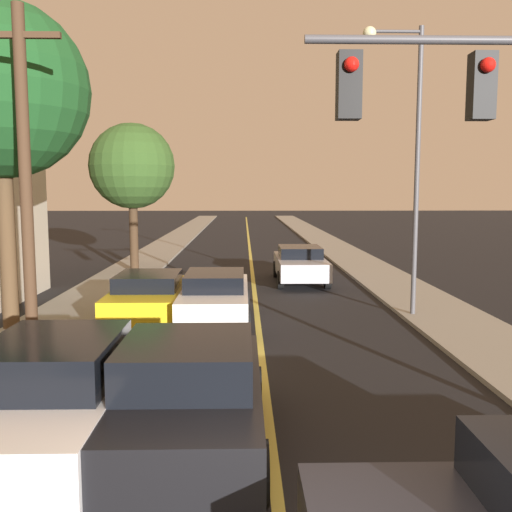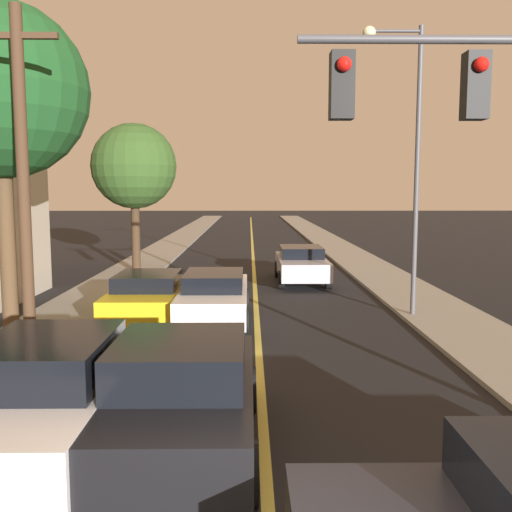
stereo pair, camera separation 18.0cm
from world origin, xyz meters
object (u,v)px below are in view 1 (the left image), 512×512
object	(u,v)px
car_outer_lane_front	(59,392)
streetlamp_right	(406,136)
car_near_lane_front	(189,393)
car_outer_lane_second	(150,296)
car_near_lane_second	(215,296)
tree_left_far	(132,167)
traffic_signal_mast	(499,146)
tree_left_near	(0,91)
car_far_oncoming	(300,264)
utility_pole_left	(25,181)

from	to	relation	value
car_outer_lane_front	streetlamp_right	xyz separation A→B (m)	(7.04, 8.20, 4.27)
car_near_lane_front	car_outer_lane_second	bearing A→B (deg)	103.06
car_near_lane_front	car_outer_lane_front	world-z (taller)	car_outer_lane_front
car_near_lane_second	car_outer_lane_second	bearing A→B (deg)	171.79
car_outer_lane_front	tree_left_far	size ratio (longest dim) A/B	0.76
car_near_lane_second	traffic_signal_mast	bearing A→B (deg)	-59.12
car_outer_lane_second	tree_left_far	world-z (taller)	tree_left_far
tree_left_near	tree_left_far	size ratio (longest dim) A/B	1.28
car_outer_lane_front	tree_left_far	bearing A→B (deg)	97.32
car_far_oncoming	streetlamp_right	xyz separation A→B (m)	(2.25, -6.30, 4.35)
traffic_signal_mast	tree_left_near	bearing A→B (deg)	145.53
car_near_lane_front	streetlamp_right	distance (m)	10.69
car_outer_lane_front	utility_pole_left	size ratio (longest dim) A/B	0.68
traffic_signal_mast	car_near_lane_front	bearing A→B (deg)	-175.75
car_near_lane_front	tree_left_near	xyz separation A→B (m)	(-5.19, 6.83, 5.19)
car_near_lane_second	car_outer_lane_second	size ratio (longest dim) A/B	1.07
car_far_oncoming	streetlamp_right	size ratio (longest dim) A/B	0.59
car_near_lane_second	car_far_oncoming	size ratio (longest dim) A/B	1.02
tree_left_far	car_outer_lane_second	bearing A→B (deg)	-76.82
streetlamp_right	tree_left_near	bearing A→B (deg)	-172.08
car_near_lane_front	tree_left_far	world-z (taller)	tree_left_far
car_near_lane_second	car_near_lane_front	bearing A→B (deg)	-90.00
streetlamp_right	car_outer_lane_front	bearing A→B (deg)	-130.64
car_near_lane_second	traffic_signal_mast	world-z (taller)	traffic_signal_mast
car_near_lane_front	car_outer_lane_front	distance (m)	1.80
car_outer_lane_second	car_far_oncoming	distance (m)	8.33
car_near_lane_second	tree_left_near	xyz separation A→B (m)	(-5.19, -0.67, 5.25)
traffic_signal_mast	car_outer_lane_second	bearing A→B (deg)	129.32
utility_pole_left	car_near_lane_front	bearing A→B (deg)	-47.31
car_near_lane_second	car_outer_lane_front	world-z (taller)	car_outer_lane_front
car_outer_lane_second	car_near_lane_second	bearing A→B (deg)	-8.21
car_far_oncoming	traffic_signal_mast	size ratio (longest dim) A/B	0.81
car_outer_lane_front	car_far_oncoming	world-z (taller)	car_outer_lane_front
car_near_lane_second	car_outer_lane_front	distance (m)	7.64
car_near_lane_second	tree_left_far	bearing A→B (deg)	112.57
traffic_signal_mast	utility_pole_left	distance (m)	8.61
traffic_signal_mast	tree_left_near	size ratio (longest dim) A/B	0.71
car_far_oncoming	streetlamp_right	distance (m)	7.98
car_outer_lane_front	car_near_lane_front	bearing A→B (deg)	-2.42
streetlamp_right	tree_left_far	size ratio (longest dim) A/B	1.25
car_near_lane_second	car_far_oncoming	world-z (taller)	car_near_lane_second
traffic_signal_mast	utility_pole_left	world-z (taller)	utility_pole_left
car_near_lane_front	tree_left_far	bearing A→B (deg)	103.13
streetlamp_right	traffic_signal_mast	bearing A→B (deg)	-96.77
streetlamp_right	car_near_lane_second	bearing A→B (deg)	-171.54
car_near_lane_front	car_outer_lane_front	size ratio (longest dim) A/B	0.93
car_outer_lane_front	car_outer_lane_second	bearing A→B (deg)	90.00
car_outer_lane_second	tree_left_near	xyz separation A→B (m)	(-3.39, -0.93, 5.27)
car_far_oncoming	tree_left_far	world-z (taller)	tree_left_far
tree_left_near	traffic_signal_mast	bearing A→B (deg)	-34.47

